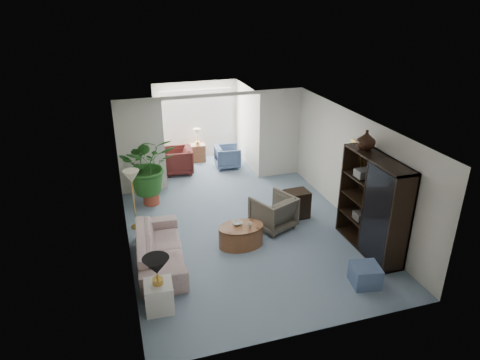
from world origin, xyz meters
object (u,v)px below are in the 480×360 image
object	(u,v)px
entertainment_cabinet	(373,205)
sofa	(160,248)
table_lamp	(156,266)
sunroom_chair_blue	(228,157)
end_table	(159,296)
cabinet_urn	(366,140)
ottoman	(365,275)
coffee_cup	(249,226)
sunroom_table	(198,153)
coffee_bowl	(237,223)
side_table_dark	(296,204)
coffee_table	(241,236)
wingback_chair	(273,212)
sunroom_chair_maroon	(178,161)
floor_lamp	(131,177)
framed_picture	(359,153)
plant_pot	(151,198)

from	to	relation	value
entertainment_cabinet	sofa	bearing A→B (deg)	169.85
table_lamp	sunroom_chair_blue	bearing A→B (deg)	64.04
end_table	cabinet_urn	size ratio (longest dim) A/B	1.32
ottoman	entertainment_cabinet	bearing A→B (deg)	55.42
coffee_cup	sunroom_table	world-z (taller)	sunroom_table
entertainment_cabinet	sunroom_table	xyz separation A→B (m)	(-2.31, 5.92, -0.74)
sofa	coffee_bowl	xyz separation A→B (m)	(1.64, 0.24, 0.16)
entertainment_cabinet	sunroom_chair_blue	distance (m)	5.44
side_table_dark	coffee_bowl	bearing A→B (deg)	-156.96
sofa	coffee_table	distance (m)	1.70
wingback_chair	sunroom_chair_maroon	xyz separation A→B (m)	(-1.50, 3.77, -0.01)
side_table_dark	wingback_chair	bearing A→B (deg)	-156.80
sunroom_chair_blue	cabinet_urn	bearing A→B (deg)	-156.75
floor_lamp	coffee_cup	bearing A→B (deg)	-34.49
end_table	coffee_table	size ratio (longest dim) A/B	0.54
framed_picture	sunroom_chair_blue	size ratio (longest dim) A/B	0.69
wingback_chair	sunroom_chair_maroon	world-z (taller)	wingback_chair
table_lamp	side_table_dark	size ratio (longest dim) A/B	0.67
framed_picture	coffee_bowl	distance (m)	3.02
coffee_cup	side_table_dark	distance (m)	1.73
sunroom_table	entertainment_cabinet	bearing A→B (deg)	-68.69
coffee_table	sunroom_chair_maroon	size ratio (longest dim) A/B	1.15
plant_pot	sofa	bearing A→B (deg)	-92.69
coffee_bowl	wingback_chair	world-z (taller)	wingback_chair
sunroom_chair_maroon	coffee_bowl	bearing A→B (deg)	12.04
coffee_table	framed_picture	bearing A→B (deg)	3.39
coffee_table	plant_pot	world-z (taller)	coffee_table
sofa	plant_pot	bearing A→B (deg)	0.98
coffee_bowl	coffee_cup	distance (m)	0.28
framed_picture	end_table	size ratio (longest dim) A/B	0.98
coffee_cup	sunroom_chair_maroon	world-z (taller)	sunroom_chair_maroon
table_lamp	cabinet_urn	bearing A→B (deg)	14.18
coffee_bowl	sunroom_table	world-z (taller)	sunroom_table
plant_pot	ottoman	bearing A→B (deg)	-53.01
side_table_dark	plant_pot	bearing A→B (deg)	152.03
wingback_chair	side_table_dark	distance (m)	0.76
framed_picture	sunroom_chair_blue	bearing A→B (deg)	113.47
framed_picture	entertainment_cabinet	bearing A→B (deg)	-102.38
end_table	cabinet_urn	bearing A→B (deg)	14.18
sunroom_chair_blue	table_lamp	bearing A→B (deg)	158.82
coffee_table	plant_pot	size ratio (longest dim) A/B	2.37
entertainment_cabinet	sunroom_table	size ratio (longest dim) A/B	3.71
coffee_bowl	plant_pot	size ratio (longest dim) A/B	0.52
sofa	plant_pot	xyz separation A→B (m)	(0.12, 2.64, -0.16)
floor_lamp	wingback_chair	distance (m)	3.20
coffee_bowl	coffee_cup	world-z (taller)	coffee_cup
coffee_table	side_table_dark	size ratio (longest dim) A/B	1.45
framed_picture	plant_pot	size ratio (longest dim) A/B	1.25
sunroom_chair_blue	sunroom_table	world-z (taller)	sunroom_chair_blue
table_lamp	sunroom_table	world-z (taller)	table_lamp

